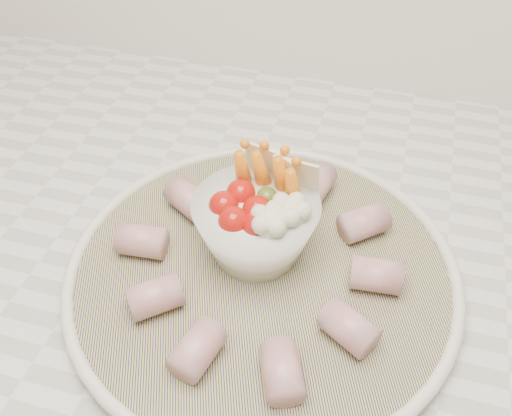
# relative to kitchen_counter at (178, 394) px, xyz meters

# --- Properties ---
(kitchen_counter) EXTENTS (2.04, 0.62, 0.92)m
(kitchen_counter) POSITION_rel_kitchen_counter_xyz_m (0.00, 0.00, 0.00)
(kitchen_counter) COLOR beige
(kitchen_counter) RESTS_ON ground
(serving_platter) EXTENTS (0.49, 0.49, 0.02)m
(serving_platter) POSITION_rel_kitchen_counter_xyz_m (0.17, -0.08, 0.47)
(serving_platter) COLOR navy
(serving_platter) RESTS_ON kitchen_counter
(veggie_bowl) EXTENTS (0.12, 0.12, 0.10)m
(veggie_bowl) POSITION_rel_kitchen_counter_xyz_m (0.16, -0.06, 0.51)
(veggie_bowl) COLOR white
(veggie_bowl) RESTS_ON serving_platter
(cured_meat_rolls) EXTENTS (0.27, 0.28, 0.03)m
(cured_meat_rolls) POSITION_rel_kitchen_counter_xyz_m (0.17, -0.08, 0.49)
(cured_meat_rolls) COLOR #A14958
(cured_meat_rolls) RESTS_ON serving_platter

